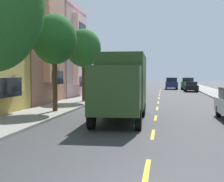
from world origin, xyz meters
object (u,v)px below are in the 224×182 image
at_px(street_tree_third, 83,48).
at_px(delivery_box_truck, 122,83).
at_px(parked_sedan_champagne, 129,86).
at_px(moving_navy_sedan, 171,83).
at_px(parked_sedan_teal, 105,95).
at_px(street_tree_second, 54,40).
at_px(parked_suv_forest, 187,83).
at_px(parked_pickup_charcoal, 137,83).
at_px(parked_suv_silver, 123,87).
at_px(parked_sedan_black, 191,86).

relative_size(street_tree_third, delivery_box_truck, 0.81).
xyz_separation_m(parked_sedan_champagne, moving_navy_sedan, (6.26, 7.74, 0.24)).
relative_size(parked_sedan_teal, moving_navy_sedan, 0.94).
relative_size(street_tree_second, parked_sedan_teal, 1.36).
relative_size(parked_suv_forest, parked_pickup_charcoal, 0.91).
bearing_deg(parked_pickup_charcoal, parked_suv_silver, -89.77).
bearing_deg(parked_suv_forest, street_tree_second, -107.68).
height_order(street_tree_second, parked_suv_silver, street_tree_second).
bearing_deg(parked_suv_forest, parked_sedan_teal, -108.28).
relative_size(delivery_box_truck, moving_navy_sedan, 1.61).
distance_m(delivery_box_truck, parked_pickup_charcoal, 41.34).
xyz_separation_m(parked_pickup_charcoal, moving_navy_sedan, (6.20, -4.75, 0.16)).
xyz_separation_m(street_tree_second, parked_suv_silver, (2.08, 17.97, -3.68)).
bearing_deg(parked_sedan_teal, parked_sedan_black, 66.25).
xyz_separation_m(parked_pickup_charcoal, parked_sedan_champagne, (-0.05, -12.49, -0.08)).
distance_m(parked_suv_forest, parked_pickup_charcoal, 10.23).
bearing_deg(street_tree_second, delivery_box_truck, -25.28).
xyz_separation_m(delivery_box_truck, parked_pickup_charcoal, (-2.60, 41.24, -1.17)).
bearing_deg(moving_navy_sedan, street_tree_second, -103.44).
bearing_deg(street_tree_second, parked_suv_silver, 83.40).
height_order(delivery_box_truck, parked_sedan_champagne, delivery_box_truck).
relative_size(street_tree_third, moving_navy_sedan, 1.30).
height_order(delivery_box_truck, moving_navy_sedan, delivery_box_truck).
relative_size(street_tree_third, parked_sedan_black, 1.39).
bearing_deg(parked_sedan_champagne, parked_suv_silver, -89.08).
distance_m(street_tree_second, delivery_box_truck, 5.74).
distance_m(parked_sedan_black, moving_navy_sedan, 7.70).
distance_m(street_tree_second, parked_sedan_black, 29.37).
bearing_deg(parked_sedan_champagne, parked_pickup_charcoal, 89.76).
bearing_deg(moving_navy_sedan, parked_pickup_charcoal, 142.57).
distance_m(delivery_box_truck, parked_sedan_teal, 9.70).
bearing_deg(street_tree_third, street_tree_second, -90.00).
height_order(street_tree_third, parked_suv_silver, street_tree_third).
distance_m(parked_suv_silver, parked_sedan_champagne, 8.61).
height_order(parked_sedan_teal, parked_sedan_champagne, same).
distance_m(delivery_box_truck, parked_sedan_champagne, 28.89).
height_order(street_tree_third, delivery_box_truck, street_tree_third).
xyz_separation_m(parked_suv_silver, parked_sedan_champagne, (-0.14, 8.60, -0.24)).
height_order(parked_suv_silver, parked_sedan_black, parked_suv_silver).
height_order(delivery_box_truck, parked_suv_silver, delivery_box_truck).
xyz_separation_m(street_tree_second, moving_navy_sedan, (8.20, 34.32, -3.68)).
bearing_deg(parked_suv_silver, moving_navy_sedan, 69.48).
relative_size(delivery_box_truck, parked_sedan_black, 1.71).
relative_size(street_tree_third, parked_suv_silver, 1.30).
relative_size(parked_sedan_teal, parked_sedan_black, 1.00).
bearing_deg(parked_suv_forest, parked_sedan_champagne, -140.58).
relative_size(parked_sedan_champagne, parked_sedan_black, 1.01).
xyz_separation_m(street_tree_third, parked_sedan_teal, (1.95, -0.27, -3.97)).
relative_size(parked_suv_forest, parked_suv_silver, 1.00).
xyz_separation_m(street_tree_second, parked_suv_forest, (10.79, 33.85, -3.68)).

